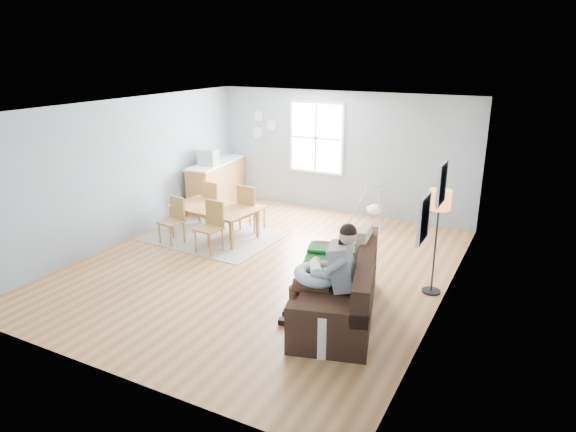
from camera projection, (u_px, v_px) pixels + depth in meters
The scene contains 22 objects.
room at pixel (261, 125), 8.11m from camera, with size 8.40×9.40×3.90m.
window at pixel (317, 138), 11.53m from camera, with size 1.32×0.08×1.62m.
pictures at pixel (433, 200), 6.10m from camera, with size 0.05×1.34×0.74m.
wall_plates at pixel (263, 126), 12.10m from camera, with size 0.67×0.02×0.66m.
sofa at pixel (341, 293), 7.13m from camera, with size 1.58×2.50×0.94m.
green_throw at pixel (342, 254), 7.78m from camera, with size 1.05×0.88×0.04m, color #155D23.
beige_pillow at pixel (364, 245), 7.49m from camera, with size 0.15×0.53×0.53m, color #BDA791.
father at pixel (329, 271), 6.71m from camera, with size 1.08×0.63×1.47m.
nursing_pillow at pixel (315, 275), 6.76m from camera, with size 0.58×0.58×0.16m, color #A3B7CC.
infant at pixel (316, 267), 6.77m from camera, with size 0.29×0.42×0.16m.
toddler at pixel (338, 256), 7.21m from camera, with size 0.64×0.43×0.95m.
floor_lamp at pixel (439, 209), 7.47m from camera, with size 0.33×0.33×1.63m.
storage_cube at pixel (337, 330), 6.28m from camera, with size 0.64×0.62×0.56m.
rug at pixel (214, 236), 10.22m from camera, with size 2.51×1.91×0.01m, color gray.
dining_table at pixel (213, 222), 10.13m from camera, with size 1.72×0.96×0.61m, color olive.
chair_sw at pixel (174, 217), 9.77m from camera, with size 0.47×0.47×0.89m.
chair_se at pixel (211, 223), 9.33m from camera, with size 0.46×0.46×0.94m.
chair_nw at pixel (214, 200), 10.78m from camera, with size 0.46×0.46×0.94m.
chair_ne at pixel (249, 205), 10.34m from camera, with size 0.47×0.47×0.98m.
counter at pixel (217, 184), 11.98m from camera, with size 0.78×1.98×1.08m.
monitor at pixel (208, 157), 11.43m from camera, with size 0.44×0.42×0.36m.
baby_swing at pixel (375, 208), 10.75m from camera, with size 0.96×0.97×0.83m.
Camera 1 is at (4.13, -7.04, 3.57)m, focal length 32.00 mm.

